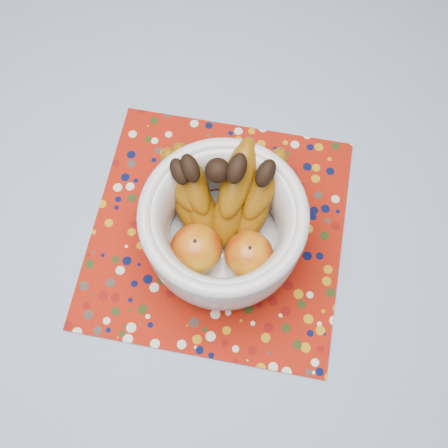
# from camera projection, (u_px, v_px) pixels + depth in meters

# --- Properties ---
(table) EXTENTS (1.20, 1.20, 0.75)m
(table) POSITION_uv_depth(u_px,v_px,m) (171.00, 218.00, 0.97)
(table) COLOR brown
(table) RESTS_ON ground
(tablecloth) EXTENTS (1.32, 1.32, 0.01)m
(tablecloth) POSITION_uv_depth(u_px,v_px,m) (167.00, 201.00, 0.89)
(tablecloth) COLOR #5F809F
(tablecloth) RESTS_ON table
(placemat) EXTENTS (0.41, 0.41, 0.00)m
(placemat) POSITION_uv_depth(u_px,v_px,m) (218.00, 231.00, 0.87)
(placemat) COLOR maroon
(placemat) RESTS_ON tablecloth
(fruit_bowl) EXTENTS (0.27, 0.26, 0.19)m
(fruit_bowl) POSITION_uv_depth(u_px,v_px,m) (220.00, 216.00, 0.78)
(fruit_bowl) COLOR silver
(fruit_bowl) RESTS_ON placemat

